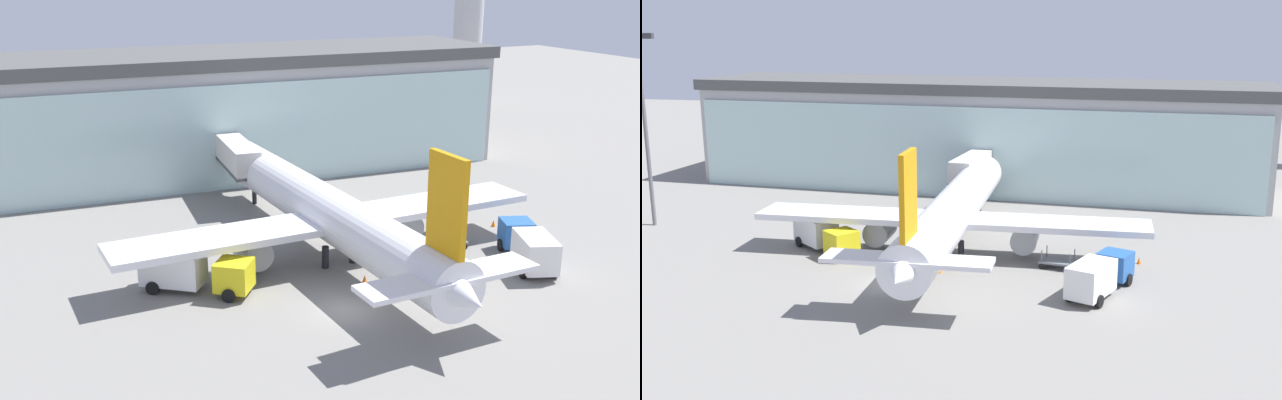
# 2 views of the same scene
# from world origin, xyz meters

# --- Properties ---
(ground) EXTENTS (240.00, 240.00, 0.00)m
(ground) POSITION_xyz_m (0.00, 0.00, 0.00)
(ground) COLOR gray
(terminal_building) EXTENTS (65.50, 17.75, 12.24)m
(terminal_building) POSITION_xyz_m (-0.01, 35.13, 6.12)
(terminal_building) COLOR #A4A4A4
(terminal_building) RESTS_ON ground
(jet_bridge) EXTENTS (3.75, 14.63, 5.50)m
(jet_bridge) POSITION_xyz_m (1.87, 26.86, 4.13)
(jet_bridge) COLOR beige
(jet_bridge) RESTS_ON ground
(airplane) EXTENTS (32.10, 36.34, 10.86)m
(airplane) POSITION_xyz_m (2.94, 8.63, 3.36)
(airplane) COLOR silver
(airplane) RESTS_ON ground
(catering_truck) EXTENTS (7.08, 6.27, 2.65)m
(catering_truck) POSITION_xyz_m (-7.64, 6.80, 1.47)
(catering_truck) COLOR yellow
(catering_truck) RESTS_ON ground
(fuel_truck) EXTENTS (4.78, 7.59, 2.65)m
(fuel_truck) POSITION_xyz_m (15.14, 0.94, 1.47)
(fuel_truck) COLOR #2659A5
(fuel_truck) RESTS_ON ground
(baggage_cart) EXTENTS (3.05, 2.09, 1.50)m
(baggage_cart) POSITION_xyz_m (11.89, 6.19, 0.50)
(baggage_cart) COLOR slate
(baggage_cart) RESTS_ON ground
(safety_cone_nose) EXTENTS (0.36, 0.36, 0.55)m
(safety_cone_nose) POSITION_xyz_m (3.13, 3.14, 0.28)
(safety_cone_nose) COLOR orange
(safety_cone_nose) RESTS_ON ground
(safety_cone_wingtip) EXTENTS (0.36, 0.36, 0.55)m
(safety_cone_wingtip) POSITION_xyz_m (18.10, 8.56, 0.28)
(safety_cone_wingtip) COLOR orange
(safety_cone_wingtip) RESTS_ON ground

